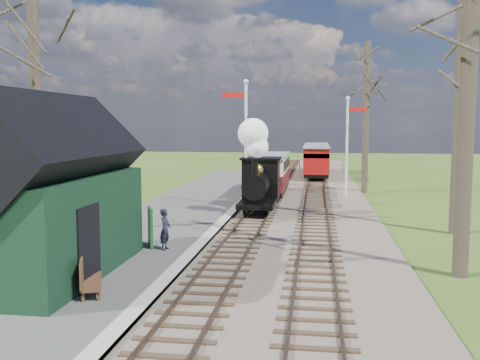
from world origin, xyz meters
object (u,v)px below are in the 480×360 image
object	(u,v)px
semaphore_far	(348,138)
sign_board	(151,227)
station_shed	(49,196)
bench	(87,275)
red_carriage_b	(316,157)
locomotive	(258,173)
coach	(270,172)
red_carriage_a	(316,161)
person	(165,229)
semaphore_near	(244,135)

from	to	relation	value
semaphore_far	sign_board	bearing A→B (deg)	-115.83
station_shed	bench	bearing A→B (deg)	-40.26
red_carriage_b	sign_board	size ratio (longest dim) A/B	3.76
locomotive	bench	distance (m)	12.80
semaphore_far	coach	bearing A→B (deg)	-169.09
red_carriage_b	locomotive	bearing A→B (deg)	-96.94
station_shed	semaphore_far	bearing A→B (deg)	64.28
sign_board	red_carriage_a	bearing A→B (deg)	77.41
semaphore_far	red_carriage_a	distance (m)	9.42
semaphore_far	person	world-z (taller)	semaphore_far
coach	person	bearing A→B (deg)	-98.43
coach	bench	size ratio (longest dim) A/B	4.19
sign_board	semaphore_near	bearing A→B (deg)	77.47
sign_board	person	distance (m)	0.69
station_shed	sign_board	xyz separation A→B (m)	(1.63, 3.45, -1.44)
sign_board	person	xyz separation A→B (m)	(0.59, -0.36, 0.02)
bench	semaphore_near	bearing A→B (deg)	81.74
semaphore_far	coach	size ratio (longest dim) A/B	0.85
sign_board	station_shed	bearing A→B (deg)	-115.26
person	bench	bearing A→B (deg)	174.21
coach	red_carriage_a	xyz separation A→B (m)	(2.60, 9.88, -0.03)
station_shed	person	xyz separation A→B (m)	(2.21, 3.09, -1.41)
locomotive	person	bearing A→B (deg)	-104.51
locomotive	coach	distance (m)	6.08
red_carriage_a	bench	size ratio (longest dim) A/B	2.95
station_shed	red_carriage_b	bearing A→B (deg)	78.03
red_carriage_b	bench	size ratio (longest dim) A/B	2.95
station_shed	locomotive	size ratio (longest dim) A/B	1.50
station_shed	bench	size ratio (longest dim) A/B	3.92
locomotive	red_carriage_b	bearing A→B (deg)	83.06
semaphore_near	coach	bearing A→B (deg)	81.52
station_shed	semaphore_near	world-z (taller)	semaphore_near
semaphore_near	red_carriage_b	xyz separation A→B (m)	(3.37, 20.54, -2.22)
red_carriage_a	person	distance (m)	24.41
red_carriage_b	red_carriage_a	bearing A→B (deg)	-90.00
locomotive	station_shed	bearing A→B (deg)	-111.11
person	semaphore_near	bearing A→B (deg)	-6.19
red_carriage_a	red_carriage_b	distance (m)	5.50
semaphore_near	bench	size ratio (longest dim) A/B	3.87
coach	person	xyz separation A→B (m)	(-2.08, -14.06, -0.58)
locomotive	red_carriage_a	distance (m)	16.16
red_carriage_a	bench	world-z (taller)	red_carriage_a
semaphore_near	person	world-z (taller)	semaphore_near
semaphore_near	sign_board	distance (m)	9.19
station_shed	sign_board	world-z (taller)	station_shed
semaphore_far	locomotive	bearing A→B (deg)	-122.43
semaphore_near	person	size ratio (longest dim) A/B	4.76
station_shed	locomotive	world-z (taller)	station_shed
semaphore_near	person	bearing A→B (deg)	-98.39
coach	sign_board	size ratio (longest dim) A/B	5.33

